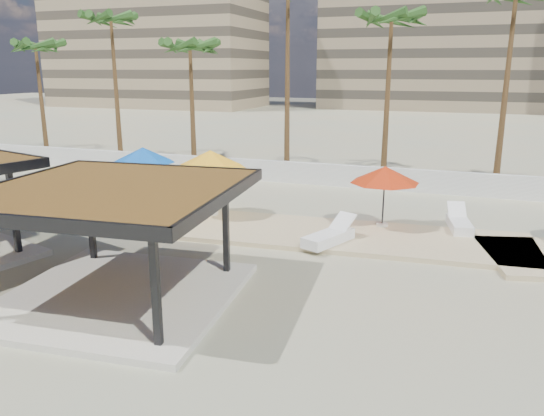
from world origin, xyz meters
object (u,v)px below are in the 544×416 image
(lounger_a, at_px, (152,218))
(pavilion_central, at_px, (116,232))
(lounger_b, at_px, (329,237))
(lounger_c, at_px, (459,224))
(umbrella_c, at_px, (385,175))

(lounger_a, bearing_deg, pavilion_central, -177.39)
(pavilion_central, xyz_separation_m, lounger_b, (4.44, 6.28, -1.56))
(lounger_b, xyz_separation_m, lounger_c, (4.37, 3.40, -0.01))
(umbrella_c, xyz_separation_m, lounger_c, (2.88, 0.67, -1.87))
(pavilion_central, bearing_deg, lounger_c, 42.56)
(lounger_b, bearing_deg, lounger_a, 112.96)
(lounger_a, bearing_deg, lounger_c, -95.95)
(lounger_b, bearing_deg, lounger_c, -29.20)
(pavilion_central, distance_m, umbrella_c, 10.79)
(umbrella_c, height_order, lounger_b, umbrella_c)
(pavilion_central, relative_size, lounger_b, 2.83)
(lounger_c, bearing_deg, umbrella_c, 92.60)
(lounger_b, bearing_deg, umbrella_c, -5.70)
(pavilion_central, relative_size, umbrella_c, 2.02)
(pavilion_central, height_order, lounger_a, pavilion_central)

